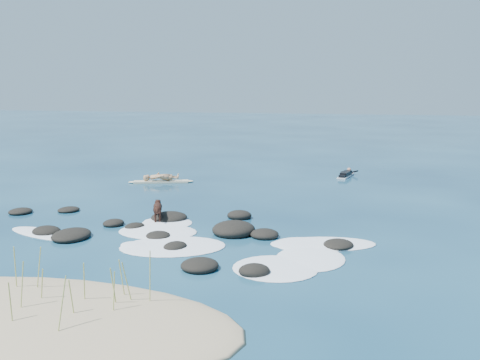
# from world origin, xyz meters

# --- Properties ---
(ground) EXTENTS (160.00, 160.00, 0.00)m
(ground) POSITION_xyz_m (0.00, 0.00, 0.00)
(ground) COLOR #0A2642
(ground) RESTS_ON ground
(sand_dune) EXTENTS (9.00, 4.40, 0.60)m
(sand_dune) POSITION_xyz_m (0.00, -8.20, 0.00)
(sand_dune) COLOR #9E8966
(sand_dune) RESTS_ON ground
(dune_grass) EXTENTS (3.88, 2.06, 1.21)m
(dune_grass) POSITION_xyz_m (0.62, -7.82, 0.62)
(dune_grass) COLOR #A1AD53
(dune_grass) RESTS_ON ground
(reef_rocks) EXTENTS (12.97, 7.22, 0.54)m
(reef_rocks) POSITION_xyz_m (-0.62, -2.02, 0.10)
(reef_rocks) COLOR black
(reef_rocks) RESTS_ON ground
(breaking_foam) EXTENTS (12.21, 5.85, 0.12)m
(breaking_foam) POSITION_xyz_m (2.02, -2.14, 0.01)
(breaking_foam) COLOR white
(breaking_foam) RESTS_ON ground
(standing_surfer_rig) EXTENTS (3.15, 1.41, 1.84)m
(standing_surfer_rig) POSITION_xyz_m (-3.54, 7.34, 0.73)
(standing_surfer_rig) COLOR beige
(standing_surfer_rig) RESTS_ON ground
(paddling_surfer_rig) EXTENTS (1.05, 2.22, 0.38)m
(paddling_surfer_rig) POSITION_xyz_m (5.30, 11.40, 0.13)
(paddling_surfer_rig) COLOR silver
(paddling_surfer_rig) RESTS_ON ground
(dog) EXTENTS (0.58, 1.15, 0.76)m
(dog) POSITION_xyz_m (-0.63, -0.07, 0.50)
(dog) COLOR black
(dog) RESTS_ON ground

